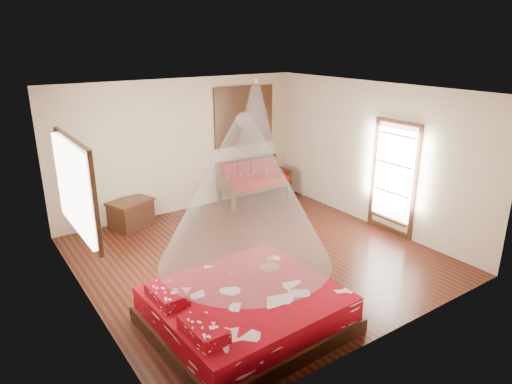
% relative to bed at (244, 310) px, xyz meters
% --- Properties ---
extents(room, '(5.54, 5.54, 2.84)m').
position_rel_bed_xyz_m(room, '(1.26, 1.60, 1.15)').
color(room, black).
rests_on(room, ground).
extents(bed, '(2.39, 2.18, 0.65)m').
position_rel_bed_xyz_m(bed, '(0.00, 0.00, 0.00)').
color(bed, black).
rests_on(bed, floor).
extents(daybed, '(1.62, 0.72, 0.94)m').
position_rel_bed_xyz_m(daybed, '(2.82, 3.97, 0.27)').
color(daybed, black).
rests_on(daybed, floor).
extents(storage_chest, '(0.96, 0.84, 0.55)m').
position_rel_bed_xyz_m(storage_chest, '(-0.03, 4.05, 0.02)').
color(storage_chest, black).
rests_on(storage_chest, floor).
extents(shutter_panel, '(1.52, 0.06, 1.32)m').
position_rel_bed_xyz_m(shutter_panel, '(2.82, 4.32, 1.65)').
color(shutter_panel, black).
rests_on(shutter_panel, wall_back).
extents(window_left, '(0.10, 1.74, 1.34)m').
position_rel_bed_xyz_m(window_left, '(-1.44, 1.80, 1.45)').
color(window_left, black).
rests_on(window_left, wall_left).
extents(glazed_door, '(0.08, 1.02, 2.16)m').
position_rel_bed_xyz_m(glazed_door, '(3.98, 1.00, 0.82)').
color(glazed_door, black).
rests_on(glazed_door, floor).
extents(wine_tray, '(0.28, 0.28, 0.22)m').
position_rel_bed_xyz_m(wine_tray, '(0.64, 0.35, 0.31)').
color(wine_tray, brown).
rests_on(wine_tray, bed).
extents(mosquito_net_main, '(2.12, 2.12, 1.80)m').
position_rel_bed_xyz_m(mosquito_net_main, '(0.02, 0.00, 1.60)').
color(mosquito_net_main, white).
rests_on(mosquito_net_main, ceiling).
extents(mosquito_net_daybed, '(0.86, 0.86, 1.50)m').
position_rel_bed_xyz_m(mosquito_net_daybed, '(2.82, 3.85, 1.75)').
color(mosquito_net_daybed, white).
rests_on(mosquito_net_daybed, ceiling).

